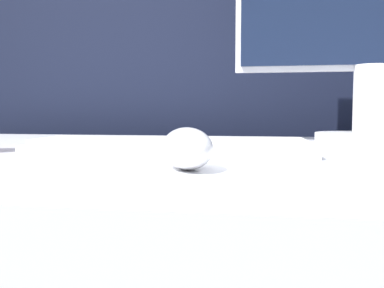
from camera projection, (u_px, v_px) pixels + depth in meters
partition_panel at (217, 176)px, 1.32m from camera, size 5.00×0.03×1.22m
computer_mouse_near at (187, 148)px, 0.51m from camera, size 0.09×0.12×0.05m
keyboard at (172, 147)px, 0.68m from camera, size 0.43×0.15×0.02m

